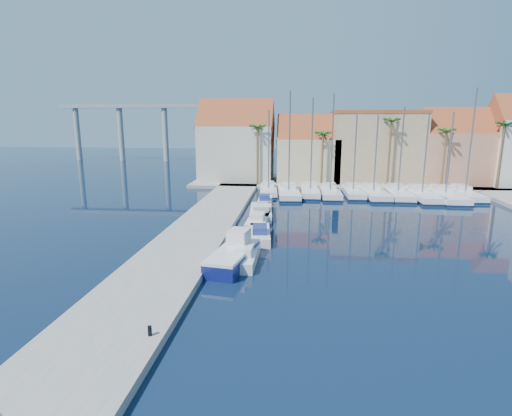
# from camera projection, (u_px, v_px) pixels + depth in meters

# --- Properties ---
(ground) EXTENTS (260.00, 260.00, 0.00)m
(ground) POSITION_uv_depth(u_px,v_px,m) (292.00, 314.00, 22.00)
(ground) COLOR black
(ground) RESTS_ON ground
(quay_west) EXTENTS (6.00, 77.00, 0.50)m
(quay_west) POSITION_uv_depth(u_px,v_px,m) (194.00, 236.00, 35.95)
(quay_west) COLOR gray
(quay_west) RESTS_ON ground
(shore_north) EXTENTS (54.00, 16.00, 0.50)m
(shore_north) POSITION_uv_depth(u_px,v_px,m) (355.00, 182.00, 67.60)
(shore_north) COLOR gray
(shore_north) RESTS_ON ground
(bollard) EXTENTS (0.19, 0.19, 0.49)m
(bollard) POSITION_uv_depth(u_px,v_px,m) (150.00, 331.00, 18.85)
(bollard) COLOR black
(bollard) RESTS_ON quay_west
(fishing_boat) EXTENTS (3.37, 6.99, 2.35)m
(fishing_boat) POSITION_uv_depth(u_px,v_px,m) (234.00, 254.00, 29.56)
(fishing_boat) COLOR navy
(fishing_boat) RESTS_ON ground
(motorboat_west_0) EXTENTS (1.85, 5.56, 1.40)m
(motorboat_west_0) POSITION_uv_depth(u_px,v_px,m) (245.00, 256.00, 30.01)
(motorboat_west_0) COLOR white
(motorboat_west_0) RESTS_ON ground
(motorboat_west_1) EXTENTS (2.31, 5.74, 1.40)m
(motorboat_west_1) POSITION_uv_depth(u_px,v_px,m) (260.00, 234.00, 35.70)
(motorboat_west_1) COLOR white
(motorboat_west_1) RESTS_ON ground
(motorboat_west_2) EXTENTS (2.12, 6.16, 1.40)m
(motorboat_west_2) POSITION_uv_depth(u_px,v_px,m) (258.00, 221.00, 40.47)
(motorboat_west_2) COLOR white
(motorboat_west_2) RESTS_ON ground
(motorboat_west_3) EXTENTS (2.91, 7.56, 1.40)m
(motorboat_west_3) POSITION_uv_depth(u_px,v_px,m) (261.00, 211.00, 44.61)
(motorboat_west_3) COLOR white
(motorboat_west_3) RESTS_ON ground
(motorboat_west_4) EXTENTS (1.73, 5.25, 1.40)m
(motorboat_west_4) POSITION_uv_depth(u_px,v_px,m) (265.00, 201.00, 50.16)
(motorboat_west_4) COLOR white
(motorboat_west_4) RESTS_ON ground
(sailboat_0) EXTENTS (3.08, 9.13, 11.86)m
(sailboat_0) POSITION_uv_depth(u_px,v_px,m) (268.00, 190.00, 57.90)
(sailboat_0) COLOR white
(sailboat_0) RESTS_ON ground
(sailboat_1) EXTENTS (3.69, 11.06, 14.34)m
(sailboat_1) POSITION_uv_depth(u_px,v_px,m) (288.00, 192.00, 56.42)
(sailboat_1) COLOR white
(sailboat_1) RESTS_ON ground
(sailboat_2) EXTENTS (2.66, 9.75, 13.47)m
(sailboat_2) POSITION_uv_depth(u_px,v_px,m) (310.00, 191.00, 57.22)
(sailboat_2) COLOR white
(sailboat_2) RESTS_ON ground
(sailboat_3) EXTENTS (2.74, 9.98, 13.94)m
(sailboat_3) POSITION_uv_depth(u_px,v_px,m) (330.00, 191.00, 56.46)
(sailboat_3) COLOR white
(sailboat_3) RESTS_ON ground
(sailboat_4) EXTENTS (2.60, 9.33, 11.14)m
(sailboat_4) POSITION_uv_depth(u_px,v_px,m) (352.00, 192.00, 56.59)
(sailboat_4) COLOR white
(sailboat_4) RESTS_ON ground
(sailboat_5) EXTENTS (3.52, 11.08, 11.15)m
(sailboat_5) POSITION_uv_depth(u_px,v_px,m) (372.00, 192.00, 56.06)
(sailboat_5) COLOR white
(sailboat_5) RESTS_ON ground
(sailboat_6) EXTENTS (3.02, 10.57, 12.18)m
(sailboat_6) POSITION_uv_depth(u_px,v_px,m) (397.00, 193.00, 55.56)
(sailboat_6) COLOR white
(sailboat_6) RESTS_ON ground
(sailboat_7) EXTENTS (3.31, 11.30, 11.73)m
(sailboat_7) POSITION_uv_depth(u_px,v_px,m) (420.00, 194.00, 54.61)
(sailboat_7) COLOR white
(sailboat_7) RESTS_ON ground
(sailboat_8) EXTENTS (3.27, 11.95, 11.55)m
(sailboat_8) POSITION_uv_depth(u_px,v_px,m) (444.00, 195.00, 54.35)
(sailboat_8) COLOR white
(sailboat_8) RESTS_ON ground
(sailboat_9) EXTENTS (2.68, 10.02, 14.64)m
(sailboat_9) POSITION_uv_depth(u_px,v_px,m) (463.00, 193.00, 55.03)
(sailboat_9) COLOR white
(sailboat_9) RESTS_ON ground
(building_0) EXTENTS (12.30, 9.00, 13.50)m
(building_0) POSITION_uv_depth(u_px,v_px,m) (237.00, 144.00, 67.25)
(building_0) COLOR beige
(building_0) RESTS_ON shore_north
(building_1) EXTENTS (10.30, 8.00, 11.00)m
(building_1) POSITION_uv_depth(u_px,v_px,m) (308.00, 152.00, 66.33)
(building_1) COLOR tan
(building_1) RESTS_ON shore_north
(building_2) EXTENTS (14.20, 10.20, 11.50)m
(building_2) POSITION_uv_depth(u_px,v_px,m) (375.00, 146.00, 66.00)
(building_2) COLOR tan
(building_2) RESTS_ON shore_north
(building_3) EXTENTS (10.30, 8.00, 12.00)m
(building_3) POSITION_uv_depth(u_px,v_px,m) (453.00, 150.00, 63.94)
(building_3) COLOR tan
(building_3) RESTS_ON shore_north
(palm_0) EXTENTS (2.60, 2.60, 10.15)m
(palm_0) POSITION_uv_depth(u_px,v_px,m) (258.00, 129.00, 61.44)
(palm_0) COLOR brown
(palm_0) RESTS_ON shore_north
(palm_1) EXTENTS (2.60, 2.60, 9.15)m
(palm_1) POSITION_uv_depth(u_px,v_px,m) (323.00, 136.00, 60.66)
(palm_1) COLOR brown
(palm_1) RESTS_ON shore_north
(palm_2) EXTENTS (2.60, 2.60, 11.15)m
(palm_2) POSITION_uv_depth(u_px,v_px,m) (391.00, 123.00, 59.27)
(palm_2) COLOR brown
(palm_2) RESTS_ON shore_north
(palm_3) EXTENTS (2.60, 2.60, 9.65)m
(palm_3) POSITION_uv_depth(u_px,v_px,m) (446.00, 133.00, 58.78)
(palm_3) COLOR brown
(palm_3) RESTS_ON shore_north
(palm_4) EXTENTS (2.60, 2.60, 10.65)m
(palm_4) POSITION_uv_depth(u_px,v_px,m) (504.00, 127.00, 57.79)
(palm_4) COLOR brown
(palm_4) RESTS_ON shore_north
(viaduct) EXTENTS (48.00, 2.20, 14.45)m
(viaduct) POSITION_uv_depth(u_px,v_px,m) (146.00, 121.00, 103.31)
(viaduct) COLOR #9E9E99
(viaduct) RESTS_ON ground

